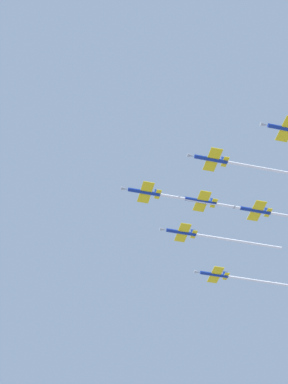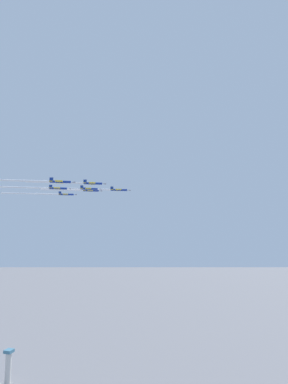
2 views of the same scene
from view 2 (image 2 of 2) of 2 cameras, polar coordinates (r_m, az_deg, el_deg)
The scene contains 8 objects.
control_tower at distance 294.61m, azimuth -23.34°, elevation -26.85°, with size 6.00×6.00×25.00m.
jet_lead at distance 199.53m, azimuth -7.09°, elevation 0.44°, with size 38.37×21.04×2.71m.
jet_port_inner at distance 215.99m, azimuth -11.67°, elevation 0.31°, with size 36.25×19.96×2.71m.
jet_starboard_inner at distance 182.39m, azimuth -12.18°, elevation 1.62°, with size 39.66×21.70×2.71m.
jet_port_outer at distance 199.09m, azimuth -9.82°, elevation 0.57°, with size 12.60×9.89×2.71m.
jet_starboard_outer at distance 233.83m, azimuth -16.90°, elevation -0.35°, with size 46.02×24.95×2.71m.
jet_center_rear at distance 166.71m, azimuth -18.75°, elevation 1.88°, with size 43.68×23.76×2.71m.
jet_port_trail at distance 200.26m, azimuth -17.65°, elevation 0.70°, with size 37.24×20.46×2.71m.
Camera 2 is at (88.94, -167.12, 116.19)m, focal length 29.48 mm.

